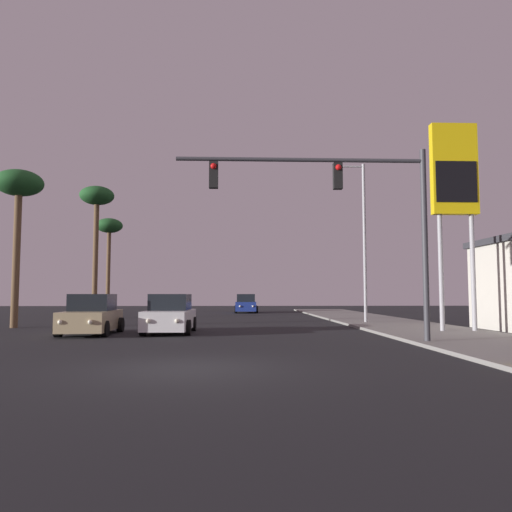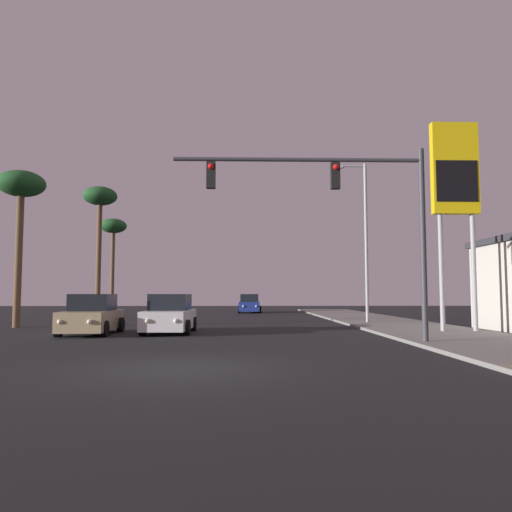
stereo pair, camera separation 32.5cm
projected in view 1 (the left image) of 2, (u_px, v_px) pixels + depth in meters
The scene contains 11 objects.
ground_plane at pixel (186, 369), 11.24m from camera, with size 120.00×120.00×0.00m, color black.
sidewalk_right at pixel (430, 332), 21.57m from camera, with size 5.00×60.00×0.12m.
car_white at pixel (170, 315), 21.56m from camera, with size 2.04×4.33×1.68m.
car_blue at pixel (246, 304), 44.99m from camera, with size 2.04×4.33×1.68m.
car_tan at pixel (92, 316), 20.85m from camera, with size 2.04×4.34×1.68m.
traffic_light_mast at pixel (351, 202), 16.85m from camera, with size 8.51×0.36×6.50m.
street_lamp at pixel (362, 233), 28.28m from camera, with size 1.74×0.24×9.00m.
gas_station_sign at pixel (454, 180), 21.69m from camera, with size 2.00×0.42×9.00m.
palm_tree_mid at pixel (97, 203), 35.43m from camera, with size 2.40×2.40×9.34m.
palm_tree_near at pixel (19, 191), 25.34m from camera, with size 2.40×2.40×7.98m.
palm_tree_far at pixel (109, 231), 45.28m from camera, with size 2.40×2.40×8.55m.
Camera 1 is at (1.15, -11.45, 1.68)m, focal length 35.00 mm.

